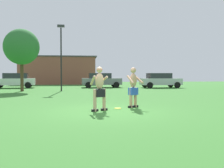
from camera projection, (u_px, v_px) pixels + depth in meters
ground_plane at (106, 111)px, 9.81m from camera, size 80.00×80.00×0.00m
player_with_cap at (99, 86)px, 9.80m from camera, size 0.71×0.78×1.73m
player_in_blue at (133, 86)px, 10.82m from camera, size 0.70×0.79×1.72m
frisbee at (118, 108)px, 10.48m from camera, size 0.30×0.30×0.03m
car_white_near_post at (14, 80)px, 26.84m from camera, size 4.48×2.44×1.58m
car_silver_mid_lot at (160, 80)px, 27.36m from camera, size 4.39×2.21×1.58m
car_gray_far_end at (101, 80)px, 27.91m from camera, size 4.36×2.15×1.58m
lamp_post at (61, 51)px, 21.58m from camera, size 0.60×0.24×5.65m
outbuilding_behind_lot at (59, 70)px, 38.02m from camera, size 11.27×5.18×4.13m
tree_near_building at (22, 47)px, 21.37m from camera, size 2.96×2.96×5.27m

